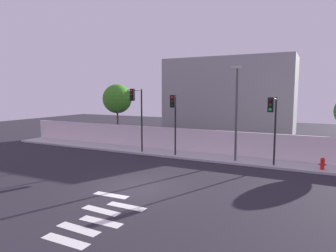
{
  "coord_description": "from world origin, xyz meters",
  "views": [
    {
      "loc": [
        8.11,
        -12.66,
        4.84
      ],
      "look_at": [
        -1.49,
        6.5,
        2.46
      ],
      "focal_mm": 32.09,
      "sensor_mm": 36.0,
      "label": 1
    }
  ],
  "objects": [
    {
      "name": "perimeter_wall",
      "position": [
        0.0,
        9.49,
        1.05
      ],
      "size": [
        36.0,
        0.18,
        1.8
      ],
      "primitive_type": "cube",
      "color": "silver",
      "rests_on": "sidewalk"
    },
    {
      "name": "ground_plane",
      "position": [
        0.0,
        0.0,
        0.0
      ],
      "size": [
        80.0,
        80.0,
        0.0
      ],
      "primitive_type": "plane",
      "color": "#25222A"
    },
    {
      "name": "traffic_light_right",
      "position": [
        -4.37,
        6.91,
        3.78
      ],
      "size": [
        0.35,
        1.48,
        4.99
      ],
      "color": "black",
      "rests_on": "sidewalk"
    },
    {
      "name": "low_building_distant",
      "position": [
        -1.75,
        23.49,
        4.48
      ],
      "size": [
        15.23,
        6.0,
        8.96
      ],
      "primitive_type": "cube",
      "color": "#999999",
      "rests_on": "ground"
    },
    {
      "name": "street_lamp_curbside",
      "position": [
        3.19,
        7.42,
        4.0
      ],
      "size": [
        0.82,
        2.31,
        6.38
      ],
      "color": "#4C4C51",
      "rests_on": "sidewalk"
    },
    {
      "name": "sidewalk",
      "position": [
        0.0,
        8.2,
        0.07
      ],
      "size": [
        36.0,
        2.4,
        0.15
      ],
      "primitive_type": "cube",
      "color": "#B0B0B0",
      "rests_on": "ground"
    },
    {
      "name": "traffic_light_left",
      "position": [
        5.61,
        6.89,
        3.38
      ],
      "size": [
        0.4,
        1.44,
        4.41
      ],
      "color": "black",
      "rests_on": "sidewalk"
    },
    {
      "name": "roadside_tree_leftmost",
      "position": [
        -9.17,
        10.95,
        4.25
      ],
      "size": [
        2.78,
        2.78,
        5.65
      ],
      "color": "brown",
      "rests_on": "ground"
    },
    {
      "name": "crosswalk_marking",
      "position": [
        0.56,
        -3.67,
        0.0
      ],
      "size": [
        3.28,
        4.73,
        0.01
      ],
      "color": "silver",
      "rests_on": "ground"
    },
    {
      "name": "fire_hydrant",
      "position": [
        8.52,
        7.66,
        0.55
      ],
      "size": [
        0.44,
        0.26,
        0.75
      ],
      "color": "red",
      "rests_on": "sidewalk"
    },
    {
      "name": "traffic_light_center",
      "position": [
        -1.3,
        7.07,
        3.45
      ],
      "size": [
        0.43,
        1.13,
        4.53
      ],
      "color": "black",
      "rests_on": "sidewalk"
    }
  ]
}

